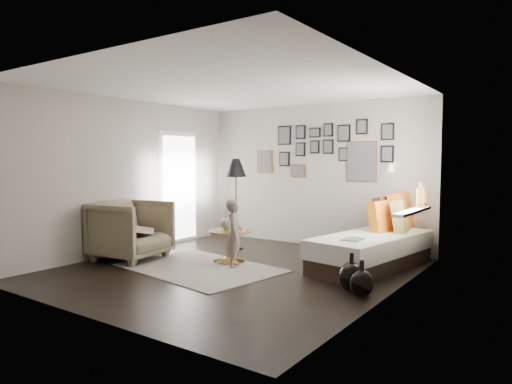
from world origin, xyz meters
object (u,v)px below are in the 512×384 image
Objects in this scene: demijohn_small at (361,283)px; daybed at (374,245)px; magazine_basket at (122,245)px; vase at (226,221)px; pedestal_table at (230,248)px; demijohn_large at (351,277)px; child at (234,234)px; floor_lamp at (236,171)px; armchair at (131,230)px.

daybed is at bearing 105.52° from demijohn_small.
vase is at bearing 25.09° from magazine_basket.
pedestal_table is 1.36× the size of demijohn_large.
demijohn_large is 1.10× the size of demijohn_small.
demijohn_small is 0.43× the size of child.
daybed reaches higher than magazine_basket.
pedestal_table reaches higher than demijohn_large.
daybed is at bearing 99.92° from demijohn_large.
child is at bearing 14.78° from magazine_basket.
daybed is at bearing 25.94° from vase.
floor_lamp is 3.75× the size of demijohn_small.
pedestal_table is at bearing -57.77° from floor_lamp.
armchair is 2.05m from floor_lamp.
child is (-1.91, 0.18, 0.32)m from demijohn_large.
vase is 2.33m from demijohn_large.
vase is 0.20× the size of daybed.
pedestal_table is 0.63× the size of child.
floor_lamp is 3.27m from demijohn_large.
vase is at bearing -60.96° from floor_lamp.
daybed is 3.97m from magazine_basket.
armchair reaches higher than demijohn_large.
demijohn_large is at bearing -25.56° from floor_lamp.
demijohn_large is at bearing -70.71° from daybed.
vase is 1.79m from magazine_basket.
floor_lamp reaches higher than magazine_basket.
armchair is 3.62m from demijohn_large.
floor_lamp reaches higher than demijohn_small.
vase is (-0.08, 0.02, 0.41)m from pedestal_table.
demijohn_small is at bearing 2.86° from magazine_basket.
floor_lamp is 1.60× the size of child.
daybed is 2.23× the size of armchair.
demijohn_small is at bearing -12.45° from pedestal_table.
magazine_basket is at bearing -145.07° from daybed.
magazine_basket is (-0.22, -0.00, -0.26)m from armchair.
daybed is 4.89× the size of demijohn_large.
floor_lamp is at bearing 154.44° from demijohn_large.
child is at bearing -40.11° from pedestal_table.
child is (-2.09, 0.30, 0.34)m from demijohn_small.
daybed is at bearing 27.34° from pedestal_table.
demijohn_small is at bearing -12.51° from vase.
demijohn_large is 0.47× the size of child.
daybed is 2.07m from child.
demijohn_large is at bearing -10.53° from vase.
demijohn_large is at bearing -129.61° from child.
vase reaches higher than magazine_basket.
demijohn_large is (3.82, 0.32, -0.02)m from magazine_basket.
magazine_basket is at bearing 70.66° from child.
pedestal_table is at bearing 167.55° from demijohn_small.
pedestal_table is at bearing 169.61° from demijohn_large.
daybed is 5.48× the size of magazine_basket.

